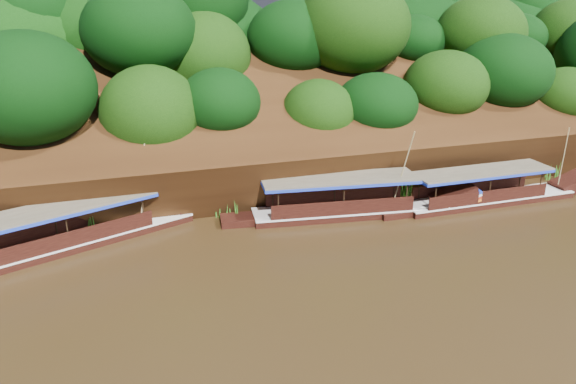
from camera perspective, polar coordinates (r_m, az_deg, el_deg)
The scene contains 6 objects.
ground at distance 28.27m, azimuth 8.10°, elevation -8.44°, with size 160.00×160.00×0.00m, color black.
riverbank at distance 47.71m, azimuth -3.70°, elevation 6.07°, with size 120.00×30.06×19.40m.
boat_0 at distance 39.68m, azimuth 20.57°, elevation -0.19°, with size 14.38×2.45×5.37m.
boat_1 at distance 35.37m, azimuth 7.53°, elevation -1.39°, with size 14.63×3.89×5.98m.
boat_2 at distance 33.31m, azimuth -19.25°, elevation -3.81°, with size 15.22×7.52×5.78m.
reeds at distance 35.06m, azimuth -2.77°, elevation -0.93°, with size 48.21×2.35×2.00m.
Camera 1 is at (-11.32, -22.17, 13.41)m, focal length 35.00 mm.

